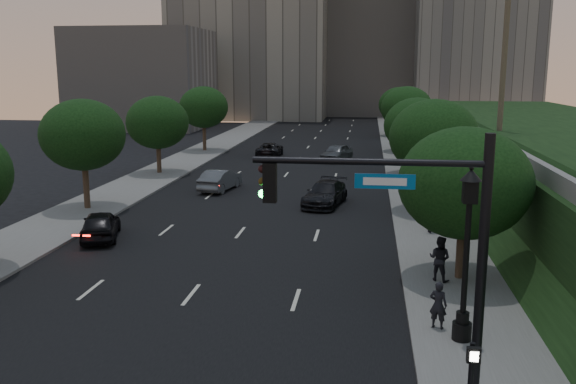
# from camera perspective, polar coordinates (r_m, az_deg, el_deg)

# --- Properties ---
(ground) EXTENTS (160.00, 160.00, 0.00)m
(ground) POSITION_cam_1_polar(r_m,az_deg,el_deg) (19.33, -13.38, -14.67)
(ground) COLOR black
(ground) RESTS_ON ground
(road_surface) EXTENTS (16.00, 140.00, 0.02)m
(road_surface) POSITION_cam_1_polar(r_m,az_deg,el_deg) (47.36, -0.49, 1.21)
(road_surface) COLOR black
(road_surface) RESTS_ON ground
(sidewalk_right) EXTENTS (4.50, 140.00, 0.15)m
(sidewalk_right) POSITION_cam_1_polar(r_m,az_deg,el_deg) (47.05, 11.97, 0.98)
(sidewalk_right) COLOR slate
(sidewalk_right) RESTS_ON ground
(sidewalk_left) EXTENTS (4.50, 140.00, 0.15)m
(sidewalk_left) POSITION_cam_1_polar(r_m,az_deg,el_deg) (49.80, -12.25, 1.53)
(sidewalk_left) COLOR slate
(sidewalk_left) RESTS_ON ground
(parapet_wall) EXTENTS (0.35, 90.00, 0.70)m
(parapet_wall) POSITION_cam_1_polar(r_m,az_deg,el_deg) (44.89, 16.55, 5.77)
(parapet_wall) COLOR slate
(parapet_wall) RESTS_ON embankment
(office_block_left) EXTENTS (26.00, 20.00, 32.00)m
(office_block_left) POSITION_cam_1_polar(r_m,az_deg,el_deg) (110.34, -3.33, 15.35)
(office_block_left) COLOR gray
(office_block_left) RESTS_ON ground
(office_block_mid) EXTENTS (22.00, 18.00, 26.00)m
(office_block_mid) POSITION_cam_1_polar(r_m,az_deg,el_deg) (118.24, 7.48, 13.55)
(office_block_mid) COLOR #A59F97
(office_block_mid) RESTS_ON ground
(office_block_right) EXTENTS (20.00, 22.00, 36.00)m
(office_block_right) POSITION_cam_1_polar(r_m,az_deg,el_deg) (113.92, 16.98, 15.77)
(office_block_right) COLOR gray
(office_block_right) RESTS_ON ground
(office_block_filler) EXTENTS (18.00, 16.00, 14.00)m
(office_block_filler) POSITION_cam_1_polar(r_m,az_deg,el_deg) (92.09, -13.37, 10.24)
(office_block_filler) COLOR #A59F97
(office_block_filler) RESTS_ON ground
(tree_right_a) EXTENTS (5.20, 5.20, 6.24)m
(tree_right_a) POSITION_cam_1_polar(r_m,az_deg,el_deg) (24.84, 16.20, 0.81)
(tree_right_a) COLOR #38281C
(tree_right_a) RESTS_ON ground
(tree_right_b) EXTENTS (5.20, 5.20, 6.74)m
(tree_right_b) POSITION_cam_1_polar(r_m,az_deg,el_deg) (36.56, 13.50, 5.01)
(tree_right_b) COLOR #38281C
(tree_right_b) RESTS_ON ground
(tree_right_c) EXTENTS (5.20, 5.20, 6.24)m
(tree_right_c) POSITION_cam_1_polar(r_m,az_deg,el_deg) (49.50, 11.96, 6.10)
(tree_right_c) COLOR #38281C
(tree_right_c) RESTS_ON ground
(tree_right_d) EXTENTS (5.20, 5.20, 6.74)m
(tree_right_d) POSITION_cam_1_polar(r_m,az_deg,el_deg) (63.39, 11.04, 7.70)
(tree_right_d) COLOR #38281C
(tree_right_d) RESTS_ON ground
(tree_right_e) EXTENTS (5.20, 5.20, 6.24)m
(tree_right_e) POSITION_cam_1_polar(r_m,az_deg,el_deg) (78.37, 10.39, 8.03)
(tree_right_e) COLOR #38281C
(tree_right_e) RESTS_ON ground
(tree_left_b) EXTENTS (5.00, 5.00, 6.71)m
(tree_left_b) POSITION_cam_1_polar(r_m,az_deg,el_deg) (38.25, -18.65, 5.08)
(tree_left_b) COLOR #38281C
(tree_left_b) RESTS_ON ground
(tree_left_c) EXTENTS (5.00, 5.00, 6.34)m
(tree_left_c) POSITION_cam_1_polar(r_m,az_deg,el_deg) (50.23, -12.12, 6.38)
(tree_left_c) COLOR #38281C
(tree_left_c) RESTS_ON ground
(tree_left_d) EXTENTS (5.00, 5.00, 6.71)m
(tree_left_d) POSITION_cam_1_polar(r_m,az_deg,el_deg) (63.53, -7.90, 7.86)
(tree_left_d) COLOR #38281C
(tree_left_d) RESTS_ON ground
(traffic_signal_mast) EXTENTS (5.68, 0.56, 7.00)m
(traffic_signal_mast) POSITION_cam_1_polar(r_m,az_deg,el_deg) (14.91, 13.47, -7.40)
(traffic_signal_mast) COLOR black
(traffic_signal_mast) RESTS_ON ground
(street_lamp) EXTENTS (0.64, 0.64, 5.62)m
(street_lamp) POSITION_cam_1_polar(r_m,az_deg,el_deg) (19.35, 16.30, -6.39)
(street_lamp) COLOR black
(street_lamp) RESTS_ON ground
(pedestrian_signal) EXTENTS (0.30, 0.33, 2.50)m
(pedestrian_signal) POSITION_cam_1_polar(r_m,az_deg,el_deg) (14.72, 16.73, -16.76)
(pedestrian_signal) COLOR black
(pedestrian_signal) RESTS_ON ground
(sedan_near_left) EXTENTS (2.94, 4.58, 1.45)m
(sedan_near_left) POSITION_cam_1_polar(r_m,az_deg,el_deg) (32.04, -17.14, -2.96)
(sedan_near_left) COLOR black
(sedan_near_left) RESTS_ON ground
(sedan_mid_left) EXTENTS (2.31, 4.75, 1.50)m
(sedan_mid_left) POSITION_cam_1_polar(r_m,az_deg,el_deg) (43.19, -6.36, 1.14)
(sedan_mid_left) COLOR #53575A
(sedan_mid_left) RESTS_ON ground
(sedan_far_left) EXTENTS (2.49, 5.07, 1.38)m
(sedan_far_left) POSITION_cam_1_polar(r_m,az_deg,el_deg) (59.69, -1.72, 3.99)
(sedan_far_left) COLOR black
(sedan_far_left) RESTS_ON ground
(sedan_near_right) EXTENTS (2.95, 5.38, 1.48)m
(sedan_near_right) POSITION_cam_1_polar(r_m,az_deg,el_deg) (38.24, 3.49, -0.16)
(sedan_near_right) COLOR black
(sedan_near_right) RESTS_ON ground
(sedan_far_right) EXTENTS (3.32, 5.06, 1.60)m
(sedan_far_right) POSITION_cam_1_polar(r_m,az_deg,el_deg) (56.87, 4.57, 3.70)
(sedan_far_right) COLOR #4F5256
(sedan_far_right) RESTS_ON ground
(pedestrian_a) EXTENTS (0.67, 0.57, 1.57)m
(pedestrian_a) POSITION_cam_1_polar(r_m,az_deg,el_deg) (20.56, 13.88, -10.22)
(pedestrian_a) COLOR black
(pedestrian_a) RESTS_ON sidewalk_right
(pedestrian_b) EXTENTS (1.10, 1.03, 1.81)m
(pedestrian_b) POSITION_cam_1_polar(r_m,az_deg,el_deg) (24.94, 14.00, -6.06)
(pedestrian_b) COLOR black
(pedestrian_b) RESTS_ON sidewalk_right
(pedestrian_c) EXTENTS (1.09, 0.70, 1.73)m
(pedestrian_c) POSITION_cam_1_polar(r_m,az_deg,el_deg) (32.05, 13.44, -2.23)
(pedestrian_c) COLOR black
(pedestrian_c) RESTS_ON sidewalk_right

